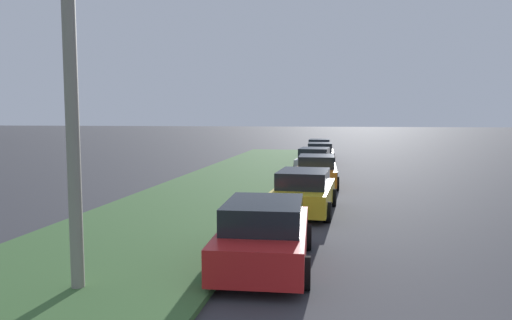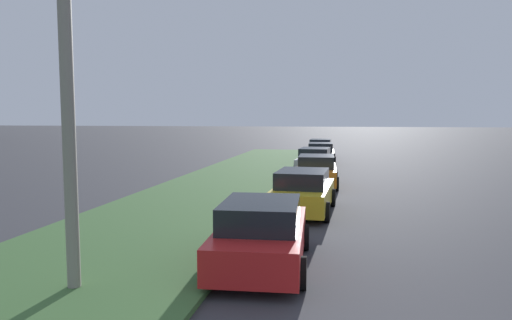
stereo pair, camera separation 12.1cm
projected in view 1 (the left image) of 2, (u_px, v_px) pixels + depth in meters
The scene contains 8 objects.
grass_median at pixel (178, 213), 15.62m from camera, with size 60.00×6.00×0.12m, color #3D6633.
parked_car_red at pixel (265, 234), 10.25m from camera, with size 4.39×2.20×1.47m.
parked_car_yellow at pixel (304, 192), 15.99m from camera, with size 4.38×2.17×1.47m.
parked_car_orange at pixel (317, 171), 22.07m from camera, with size 4.36×2.13×1.47m.
parked_car_silver at pixel (315, 161), 27.28m from camera, with size 4.40×2.21×1.47m.
parked_car_black at pixel (320, 154), 32.48m from camera, with size 4.35×2.12×1.47m.
parked_car_blue at pixel (320, 148), 37.85m from camera, with size 4.32×2.05×1.47m.
streetlight at pixel (90, 53), 8.35m from camera, with size 0.89×2.84×7.50m.
Camera 1 is at (-4.69, 2.66, 3.27)m, focal length 33.05 mm.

